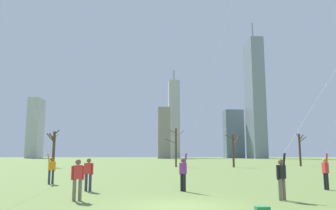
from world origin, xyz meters
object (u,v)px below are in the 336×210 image
at_px(bare_tree_center, 300,148).
at_px(bystander_far_off_by_trees, 78,177).
at_px(kite_flyer_foreground_right_red, 35,118).
at_px(kite_flyer_far_back_pink, 300,143).
at_px(kite_flyer_midfield_center_orange, 202,108).
at_px(bare_tree_rightmost, 54,146).
at_px(bystander_strolling_midfield, 88,173).
at_px(bare_tree_left_of_center, 176,146).
at_px(bare_tree_right_of_center, 234,149).

bearing_deg(bare_tree_center, bystander_far_off_by_trees, -126.32).
relative_size(kite_flyer_foreground_right_red, kite_flyer_far_back_pink, 1.32).
relative_size(kite_flyer_midfield_center_orange, bare_tree_rightmost, 2.94).
xyz_separation_m(kite_flyer_foreground_right_red, bystander_strolling_midfield, (3.96, -3.68, -3.13)).
relative_size(bystander_far_off_by_trees, bare_tree_center, 0.31).
bearing_deg(kite_flyer_far_back_pink, bare_tree_center, 64.22).
xyz_separation_m(bystander_strolling_midfield, bare_tree_left_of_center, (7.35, 31.40, 2.05)).
distance_m(kite_flyer_far_back_pink, bystander_far_off_by_trees, 9.44).
xyz_separation_m(bystander_strolling_midfield, bare_tree_right_of_center, (15.43, 29.41, 1.70)).
bearing_deg(bare_tree_right_of_center, bare_tree_left_of_center, 166.11).
xyz_separation_m(bare_tree_left_of_center, bare_tree_center, (19.54, 1.51, -0.22)).
bearing_deg(bare_tree_right_of_center, kite_flyer_far_back_pink, -100.35).
height_order(kite_flyer_midfield_center_orange, kite_flyer_far_back_pink, kite_flyer_midfield_center_orange).
distance_m(bare_tree_left_of_center, bare_tree_right_of_center, 8.33).
relative_size(kite_flyer_midfield_center_orange, kite_flyer_far_back_pink, 1.31).
bearing_deg(kite_flyer_far_back_pink, bystander_far_off_by_trees, -177.85).
bearing_deg(kite_flyer_midfield_center_orange, bare_tree_center, 58.24).
relative_size(bare_tree_left_of_center, bare_tree_center, 1.08).
bearing_deg(bare_tree_right_of_center, kite_flyer_foreground_right_red, -127.00).
bearing_deg(kite_flyer_foreground_right_red, bare_tree_left_of_center, 67.80).
height_order(bare_tree_center, bare_tree_right_of_center, bare_tree_center).
height_order(bystander_far_off_by_trees, bare_tree_left_of_center, bare_tree_left_of_center).
distance_m(kite_flyer_midfield_center_orange, bare_tree_right_of_center, 32.60).
bearing_deg(bare_tree_left_of_center, bare_tree_center, 4.41).
relative_size(bystander_strolling_midfield, bare_tree_center, 0.31).
height_order(kite_flyer_far_back_pink, bare_tree_left_of_center, kite_flyer_far_back_pink).
relative_size(kite_flyer_midfield_center_orange, bystander_far_off_by_trees, 9.79).
xyz_separation_m(kite_flyer_foreground_right_red, bare_tree_center, (30.85, 29.23, -1.29)).
bearing_deg(bare_tree_center, kite_flyer_foreground_right_red, -136.54).
xyz_separation_m(bystander_strolling_midfield, bare_tree_center, (26.89, 32.91, 1.84)).
distance_m(bystander_far_off_by_trees, bare_tree_center, 45.18).
relative_size(bystander_strolling_midfield, bare_tree_rightmost, 0.30).
xyz_separation_m(kite_flyer_midfield_center_orange, bystander_far_off_by_trees, (-5.36, -1.84, -3.07)).
distance_m(bystander_far_off_by_trees, bare_tree_right_of_center, 36.28).
bearing_deg(bare_tree_center, bystander_strolling_midfield, -129.25).
distance_m(kite_flyer_foreground_right_red, bare_tree_center, 42.52).
bearing_deg(bystander_far_off_by_trees, bare_tree_right_of_center, 65.07).
height_order(kite_flyer_midfield_center_orange, bystander_strolling_midfield, kite_flyer_midfield_center_orange).
relative_size(bare_tree_center, bare_tree_rightmost, 0.97).
distance_m(kite_flyer_midfield_center_orange, bare_tree_rightmost, 36.42).
distance_m(kite_flyer_far_back_pink, bare_tree_center, 40.01).
relative_size(bystander_far_off_by_trees, bare_tree_rightmost, 0.30).
bearing_deg(bare_tree_left_of_center, bare_tree_right_of_center, -13.89).
distance_m(bystander_strolling_midfield, bare_tree_left_of_center, 32.32).
height_order(kite_flyer_foreground_right_red, bystander_far_off_by_trees, kite_flyer_foreground_right_red).
height_order(kite_flyer_foreground_right_red, bare_tree_right_of_center, kite_flyer_foreground_right_red).
distance_m(kite_flyer_midfield_center_orange, bystander_far_off_by_trees, 6.45).
relative_size(kite_flyer_far_back_pink, bystander_far_off_by_trees, 7.47).
xyz_separation_m(bystander_far_off_by_trees, bare_tree_right_of_center, (15.28, 32.87, 1.70)).
height_order(kite_flyer_foreground_right_red, kite_flyer_far_back_pink, kite_flyer_foreground_right_red).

